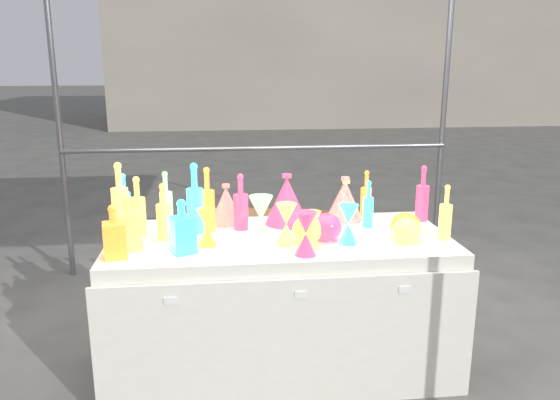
{
  "coord_description": "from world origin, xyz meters",
  "views": [
    {
      "loc": [
        -0.31,
        -2.76,
        1.65
      ],
      "look_at": [
        0.0,
        0.0,
        0.95
      ],
      "focal_mm": 35.0,
      "sensor_mm": 36.0,
      "label": 1
    }
  ],
  "objects": [
    {
      "name": "ground",
      "position": [
        0.0,
        0.0,
        0.0
      ],
      "size": [
        80.0,
        80.0,
        0.0
      ],
      "primitive_type": "plane",
      "color": "slate",
      "rests_on": "ground"
    },
    {
      "name": "display_table",
      "position": [
        0.0,
        -0.01,
        0.37
      ],
      "size": [
        1.84,
        0.83,
        0.75
      ],
      "color": "white",
      "rests_on": "ground"
    },
    {
      "name": "background_building",
      "position": [
        4.0,
        14.0,
        3.0
      ],
      "size": [
        14.0,
        6.0,
        6.0
      ],
      "primitive_type": "cube",
      "color": "#AEA491",
      "rests_on": "ground"
    },
    {
      "name": "cardboard_box_closed",
      "position": [
        -0.01,
        1.65,
        0.21
      ],
      "size": [
        0.64,
        0.52,
        0.41
      ],
      "primitive_type": "cube",
      "rotation": [
        0.0,
        0.0,
        -0.2
      ],
      "color": "#A9744C",
      "rests_on": "ground"
    },
    {
      "name": "cardboard_box_flat",
      "position": [
        0.75,
        2.8,
        0.03
      ],
      "size": [
        0.73,
        0.59,
        0.06
      ],
      "primitive_type": "cube",
      "rotation": [
        0.0,
        0.0,
        -0.21
      ],
      "color": "#A9744C",
      "rests_on": "ground"
    },
    {
      "name": "bottle_0",
      "position": [
        -0.75,
        0.14,
        0.91
      ],
      "size": [
        0.1,
        0.1,
        0.32
      ],
      "primitive_type": null,
      "rotation": [
        0.0,
        0.0,
        -0.25
      ],
      "color": "#ED1642",
      "rests_on": "display_table"
    },
    {
      "name": "bottle_1",
      "position": [
        -0.85,
        0.31,
        0.9
      ],
      "size": [
        0.08,
        0.08,
        0.3
      ],
      "primitive_type": null,
      "rotation": [
        0.0,
        0.0,
        0.06
      ],
      "color": "green",
      "rests_on": "display_table"
    },
    {
      "name": "bottle_2",
      "position": [
        -0.38,
        0.14,
        0.93
      ],
      "size": [
        0.09,
        0.09,
        0.36
      ],
      "primitive_type": null,
      "rotation": [
        0.0,
        0.0,
        0.14
      ],
      "color": "gold",
      "rests_on": "display_table"
    },
    {
      "name": "bottle_3",
      "position": [
        -0.2,
        0.16,
        0.91
      ],
      "size": [
        0.1,
        0.1,
        0.31
      ],
      "primitive_type": null,
      "rotation": [
        0.0,
        0.0,
        0.28
      ],
      "color": "#1F34B8",
      "rests_on": "display_table"
    },
    {
      "name": "bottle_4",
      "position": [
        -0.85,
        0.17,
        0.94
      ],
      "size": [
        0.1,
        0.1,
        0.39
      ],
      "primitive_type": null,
      "rotation": [
        0.0,
        0.0,
        0.1
      ],
      "color": "#158374",
      "rests_on": "display_table"
    },
    {
      "name": "bottle_5",
      "position": [
        -0.61,
        0.22,
        0.91
      ],
      "size": [
        0.08,
        0.08,
        0.32
      ],
      "primitive_type": null,
      "rotation": [
        0.0,
        0.0,
        -0.08
      ],
      "color": "#D129C7",
      "rests_on": "display_table"
    },
    {
      "name": "bottle_6",
      "position": [
        -0.61,
        0.02,
        0.9
      ],
      "size": [
        0.1,
        0.1,
        0.3
      ],
      "primitive_type": null,
      "rotation": [
        0.0,
        0.0,
        0.32
      ],
      "color": "#ED1642",
      "rests_on": "display_table"
    },
    {
      "name": "bottle_7",
      "position": [
        -0.45,
        0.12,
        0.94
      ],
      "size": [
        0.11,
        0.11,
        0.39
      ],
      "primitive_type": null,
      "rotation": [
        0.0,
        0.0,
        0.21
      ],
      "color": "green",
      "rests_on": "display_table"
    },
    {
      "name": "decanter_0",
      "position": [
        -0.77,
        -0.12,
        0.89
      ],
      "size": [
        0.14,
        0.14,
        0.28
      ],
      "primitive_type": null,
      "rotation": [
        0.0,
        0.0,
        0.28
      ],
      "color": "#ED1642",
      "rests_on": "display_table"
    },
    {
      "name": "decanter_1",
      "position": [
        -0.81,
        -0.24,
        0.88
      ],
      "size": [
        0.12,
        0.12,
        0.26
      ],
      "primitive_type": null,
      "rotation": [
        0.0,
        0.0,
        0.19
      ],
      "color": "gold",
      "rests_on": "display_table"
    },
    {
      "name": "decanter_2",
      "position": [
        -0.5,
        -0.2,
        0.88
      ],
      "size": [
        0.14,
        0.14,
        0.27
      ],
      "primitive_type": null,
      "rotation": [
        0.0,
        0.0,
        0.41
      ],
      "color": "green",
      "rests_on": "display_table"
    },
    {
      "name": "hourglass_0",
      "position": [
        -0.38,
        -0.11,
        0.85
      ],
      "size": [
        0.12,
        0.12,
        0.19
      ],
      "primitive_type": null,
      "rotation": [
        0.0,
        0.0,
        -0.23
      ],
      "color": "gold",
      "rests_on": "display_table"
    },
    {
      "name": "hourglass_1",
      "position": [
        0.09,
        -0.3,
        0.86
      ],
      "size": [
        0.13,
        0.13,
        0.21
      ],
      "primitive_type": null,
      "rotation": [
        0.0,
        0.0,
        0.19
      ],
      "color": "#1F34B8",
      "rests_on": "display_table"
    },
    {
      "name": "hourglass_2",
      "position": [
        0.02,
        -0.13,
        0.86
      ],
      "size": [
        0.13,
        0.13,
        0.21
      ],
      "primitive_type": null,
      "rotation": [
        0.0,
        0.0,
        0.3
      ],
      "color": "#158374",
      "rests_on": "display_table"
    },
    {
      "name": "hourglass_3",
      "position": [
        -0.11,
        -0.09,
        0.87
      ],
      "size": [
        0.15,
        0.15,
        0.25
      ],
      "primitive_type": null,
      "rotation": [
        0.0,
        0.0,
        -0.26
      ],
      "color": "#D129C7",
      "rests_on": "display_table"
    },
    {
      "name": "hourglass_4",
      "position": [
        0.13,
        -0.2,
        0.84
      ],
      "size": [
        0.11,
        0.11,
        0.19
      ],
      "primitive_type": null,
      "rotation": [
        0.0,
        0.0,
        -0.16
      ],
      "color": "#ED1642",
      "rests_on": "display_table"
    },
    {
      "name": "hourglass_5",
      "position": [
        0.33,
        -0.16,
        0.85
      ],
      "size": [
        0.13,
        0.13,
        0.21
      ],
      "primitive_type": null,
      "rotation": [
        0.0,
        0.0,
        -0.38
      ],
      "color": "green",
      "rests_on": "display_table"
    },
    {
      "name": "globe_0",
      "position": [
        0.13,
        -0.12,
        0.81
      ],
      "size": [
        0.19,
        0.19,
        0.12
      ],
      "primitive_type": null,
      "rotation": [
        0.0,
        0.0,
        0.27
      ],
      "color": "#ED1642",
      "rests_on": "display_table"
    },
    {
      "name": "globe_1",
      "position": [
        0.63,
        -0.18,
        0.81
      ],
      "size": [
        0.19,
        0.19,
        0.12
      ],
      "primitive_type": null,
      "rotation": [
        0.0,
        0.0,
        -0.36
      ],
      "color": "#158374",
      "rests_on": "display_table"
    },
    {
      "name": "globe_2",
      "position": [
        0.65,
        -0.13,
        0.81
      ],
      "size": [
        0.17,
        0.17,
        0.13
      ],
      "primitive_type": null,
      "rotation": [
        0.0,
        0.0,
        0.1
      ],
      "color": "gold",
      "rests_on": "display_table"
    },
    {
      "name": "globe_3",
      "position": [
        0.23,
        -0.1,
        0.81
      ],
      "size": [
        0.19,
        0.19,
        0.13
      ],
      "primitive_type": null,
      "rotation": [
        0.0,
        0.0,
        -0.21
      ],
      "color": "#1F34B8",
      "rests_on": "display_table"
    },
    {
      "name": "lampshade_0",
      "position": [
        -0.28,
        0.28,
        0.87
      ],
      "size": [
        0.25,
        0.25,
        0.23
      ],
      "primitive_type": null,
      "rotation": [
        0.0,
        0.0,
        0.38
      ],
      "color": "yellow",
      "rests_on": "display_table"
    },
    {
      "name": "lampshade_1",
      "position": [
        0.41,
        0.28,
        0.88
      ],
      "size": [
        0.25,
        0.25,
        0.26
      ],
      "primitive_type": null,
      "rotation": [
        0.0,
        0.0,
        0.14
      ],
      "color": "yellow",
      "rests_on": "display_table"
    },
    {
      "name": "lampshade_2",
      "position": [
        0.07,
        0.23,
        0.9
      ],
      "size": [
        0.3,
        0.3,
        0.29
      ],
      "primitive_type": null,
      "rotation": [
        0.0,
        0.0,
        0.26
      ],
      "color": "#1F34B8",
      "rests_on": "display_table"
    },
    {
      "name": "lampshade_3",
      "position": [
        0.42,
        0.28,
        0.87
      ],
      "size": [
        0.25,
        0.25,
        0.24
      ],
      "primitive_type": null,
      "rotation": [
        0.0,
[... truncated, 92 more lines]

